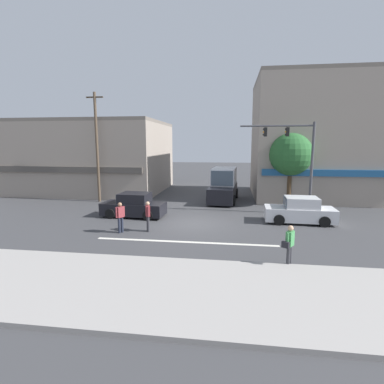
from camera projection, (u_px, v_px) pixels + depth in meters
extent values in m
plane|color=#3D3D3F|center=(194.00, 223.00, 18.11)|extent=(120.00, 120.00, 0.00)
cube|color=silver|center=(185.00, 242.00, 14.68)|extent=(9.00, 0.24, 0.01)
cube|color=#9E9993|center=(162.00, 289.00, 9.78)|extent=(40.00, 5.00, 0.16)
cube|color=gray|center=(96.00, 158.00, 30.71)|extent=(13.86, 10.75, 6.66)
cube|color=#4C4742|center=(67.00, 170.00, 25.47)|extent=(13.17, 0.24, 0.50)
cube|color=slate|center=(94.00, 123.00, 30.15)|extent=(13.86, 10.75, 0.30)
cube|color=gray|center=(323.00, 140.00, 26.49)|extent=(11.96, 9.18, 10.11)
cube|color=#1E5184|center=(340.00, 173.00, 22.29)|extent=(11.36, 0.24, 0.50)
cube|color=slate|center=(327.00, 79.00, 25.66)|extent=(11.96, 9.18, 0.30)
cylinder|color=#4C3823|center=(289.00, 188.00, 23.04)|extent=(0.32, 0.32, 2.77)
sphere|color=#28602D|center=(291.00, 154.00, 22.63)|extent=(3.22, 3.22, 3.22)
cylinder|color=brown|center=(97.00, 148.00, 24.34)|extent=(0.22, 0.22, 8.82)
cube|color=#473828|center=(95.00, 97.00, 23.70)|extent=(1.40, 0.12, 0.10)
cylinder|color=brown|center=(314.00, 151.00, 23.87)|extent=(0.22, 0.22, 8.40)
cube|color=#473828|center=(317.00, 102.00, 23.26)|extent=(1.40, 0.12, 0.10)
cylinder|color=#47474C|center=(312.00, 169.00, 20.06)|extent=(0.18, 0.18, 6.20)
cylinder|color=#47474C|center=(277.00, 126.00, 19.94)|extent=(4.80, 0.15, 0.12)
cube|color=black|center=(288.00, 132.00, 19.90)|extent=(0.20, 0.24, 0.60)
sphere|color=black|center=(286.00, 129.00, 19.89)|extent=(0.12, 0.12, 0.12)
sphere|color=orange|center=(286.00, 132.00, 19.92)|extent=(0.12, 0.12, 0.12)
sphere|color=black|center=(286.00, 135.00, 19.95)|extent=(0.12, 0.12, 0.12)
cube|color=black|center=(265.00, 132.00, 20.10)|extent=(0.20, 0.24, 0.60)
sphere|color=black|center=(264.00, 129.00, 20.09)|extent=(0.12, 0.12, 0.12)
sphere|color=orange|center=(264.00, 132.00, 20.12)|extent=(0.12, 0.12, 0.12)
sphere|color=black|center=(264.00, 135.00, 20.15)|extent=(0.12, 0.12, 0.12)
cube|color=silver|center=(299.00, 214.00, 18.24)|extent=(4.16, 1.85, 0.80)
cube|color=silver|center=(302.00, 202.00, 18.11)|extent=(1.96, 1.63, 0.64)
cube|color=#475666|center=(285.00, 202.00, 18.27)|extent=(0.11, 1.44, 0.54)
cylinder|color=black|center=(279.00, 220.00, 17.66)|extent=(0.65, 0.20, 0.64)
cylinder|color=black|center=(276.00, 213.00, 19.31)|extent=(0.65, 0.20, 0.64)
cylinder|color=black|center=(325.00, 222.00, 17.23)|extent=(0.65, 0.20, 0.64)
cylinder|color=black|center=(318.00, 215.00, 18.88)|extent=(0.65, 0.20, 0.64)
cube|color=black|center=(223.00, 192.00, 25.09)|extent=(2.40, 5.73, 1.20)
cube|color=silver|center=(224.00, 176.00, 25.41)|extent=(2.14, 3.53, 1.40)
cube|color=#475666|center=(222.00, 178.00, 23.75)|extent=(1.75, 0.18, 1.19)
cylinder|color=black|center=(234.00, 200.00, 23.26)|extent=(0.30, 0.86, 0.84)
cylinder|color=black|center=(208.00, 199.00, 23.67)|extent=(0.30, 0.86, 0.84)
cylinder|color=black|center=(236.00, 193.00, 26.62)|extent=(0.30, 0.86, 0.84)
cylinder|color=black|center=(214.00, 192.00, 27.02)|extent=(0.30, 0.86, 0.84)
cube|color=black|center=(134.00, 209.00, 19.75)|extent=(4.20, 1.95, 0.80)
cube|color=black|center=(135.00, 198.00, 19.62)|extent=(1.99, 1.68, 0.64)
cube|color=#475666|center=(121.00, 197.00, 19.80)|extent=(0.15, 1.44, 0.54)
cylinder|color=black|center=(110.00, 214.00, 19.21)|extent=(0.65, 0.22, 0.64)
cylinder|color=black|center=(121.00, 208.00, 20.85)|extent=(0.65, 0.22, 0.64)
cylinder|color=black|center=(148.00, 216.00, 18.72)|extent=(0.65, 0.22, 0.64)
cylinder|color=black|center=(156.00, 210.00, 20.36)|extent=(0.65, 0.22, 0.64)
cylinder|color=#333338|center=(290.00, 256.00, 11.73)|extent=(0.14, 0.14, 0.86)
cylinder|color=#333338|center=(288.00, 257.00, 11.59)|extent=(0.14, 0.14, 0.86)
cube|color=#3F8C4C|center=(290.00, 239.00, 11.55)|extent=(0.38, 0.42, 0.58)
sphere|color=tan|center=(291.00, 228.00, 11.48)|extent=(0.22, 0.22, 0.22)
cylinder|color=#3F8C4C|center=(292.00, 237.00, 11.73)|extent=(0.09, 0.09, 0.56)
cylinder|color=#3F8C4C|center=(288.00, 240.00, 11.37)|extent=(0.09, 0.09, 0.56)
cube|color=black|center=(285.00, 245.00, 11.36)|extent=(0.30, 0.25, 0.24)
cylinder|color=#232838|center=(122.00, 225.00, 16.22)|extent=(0.14, 0.14, 0.86)
cylinder|color=#232838|center=(119.00, 225.00, 16.09)|extent=(0.14, 0.14, 0.86)
cube|color=maroon|center=(120.00, 212.00, 16.04)|extent=(0.39, 0.42, 0.58)
sphere|color=#9E7051|center=(120.00, 204.00, 15.98)|extent=(0.22, 0.22, 0.22)
cylinder|color=maroon|center=(124.00, 211.00, 16.22)|extent=(0.09, 0.09, 0.56)
cylinder|color=maroon|center=(116.00, 213.00, 15.87)|extent=(0.09, 0.09, 0.56)
cylinder|color=#333338|center=(148.00, 224.00, 16.34)|extent=(0.14, 0.14, 0.86)
cylinder|color=#333338|center=(148.00, 223.00, 16.51)|extent=(0.14, 0.14, 0.86)
cube|color=maroon|center=(148.00, 211.00, 16.31)|extent=(0.34, 0.42, 0.58)
sphere|color=tan|center=(148.00, 204.00, 16.24)|extent=(0.22, 0.22, 0.22)
cylinder|color=maroon|center=(148.00, 212.00, 16.08)|extent=(0.09, 0.09, 0.56)
cylinder|color=maroon|center=(147.00, 210.00, 16.54)|extent=(0.09, 0.09, 0.56)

